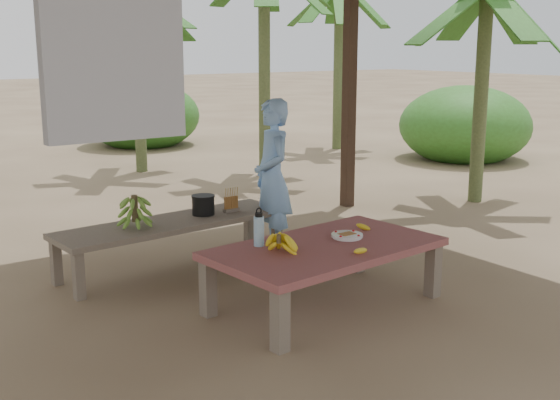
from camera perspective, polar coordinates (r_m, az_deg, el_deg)
ground at (r=5.65m, az=-1.14°, el=-8.41°), size 80.00×80.00×0.00m
work_table at (r=5.48m, az=3.69°, el=-4.30°), size 1.89×1.16×0.50m
bench at (r=6.49m, az=-8.63°, el=-2.13°), size 2.24×0.76×0.45m
ripe_banana_bunch at (r=5.21m, az=-0.09°, el=-3.52°), size 0.34×0.32×0.16m
plate at (r=5.67m, az=5.47°, el=-2.91°), size 0.25×0.25×0.04m
loose_banana_front at (r=5.25m, az=6.56°, el=-4.13°), size 0.18×0.10×0.04m
loose_banana_side at (r=5.94m, az=6.78°, el=-2.18°), size 0.09×0.15×0.04m
water_flask at (r=5.40m, az=-1.73°, el=-2.44°), size 0.08×0.08×0.30m
green_banana_stalk at (r=6.26m, az=-11.71°, el=-0.84°), size 0.28×0.28×0.30m
cooking_pot at (r=6.64m, az=-6.26°, el=-0.44°), size 0.21×0.21×0.18m
skewer_rack at (r=6.73m, az=-4.00°, el=0.05°), size 0.19×0.09×0.24m
woman at (r=6.79m, az=-0.62°, el=1.84°), size 0.50×0.63×1.52m
banana_plant_n at (r=11.51m, az=-11.72°, el=15.28°), size 1.80×1.80×3.11m
banana_plant_e at (r=9.42m, az=16.43°, el=14.84°), size 1.80×1.80×2.97m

